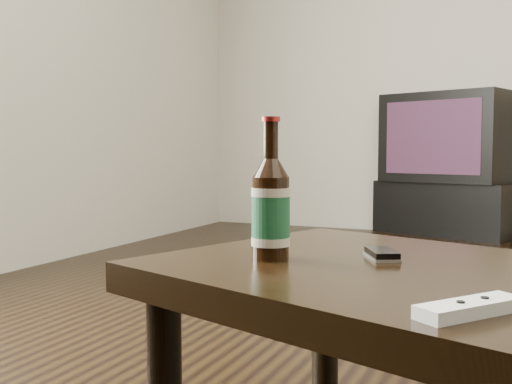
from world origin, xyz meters
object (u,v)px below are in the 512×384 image
at_px(tv_stand, 447,208).
at_px(phone, 382,254).
at_px(coffee_table, 477,313).
at_px(beer_bottle, 271,209).
at_px(remote, 470,308).
at_px(tv, 449,138).

height_order(tv_stand, phone, phone).
distance_m(coffee_table, beer_bottle, 0.40).
relative_size(tv_stand, phone, 9.19).
relative_size(beer_bottle, remote, 1.77).
bearing_deg(coffee_table, phone, 146.61).
distance_m(tv_stand, phone, 3.53).
bearing_deg(phone, tv_stand, 66.61).
height_order(tv, coffee_table, tv).
relative_size(tv, beer_bottle, 3.74).
height_order(coffee_table, remote, remote).
relative_size(coffee_table, beer_bottle, 4.78).
bearing_deg(tv, beer_bottle, -69.84).
xyz_separation_m(beer_bottle, phone, (0.19, 0.09, -0.09)).
distance_m(tv, beer_bottle, 3.61).
xyz_separation_m(tv, coffee_table, (0.42, -3.63, -0.35)).
distance_m(coffee_table, remote, 0.24).
height_order(tv, beer_bottle, tv).
height_order(tv_stand, remote, remote).
bearing_deg(phone, beer_bottle, 178.41).
bearing_deg(beer_bottle, coffee_table, -4.03).
bearing_deg(beer_bottle, tv_stand, 90.76).
height_order(coffee_table, phone, phone).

